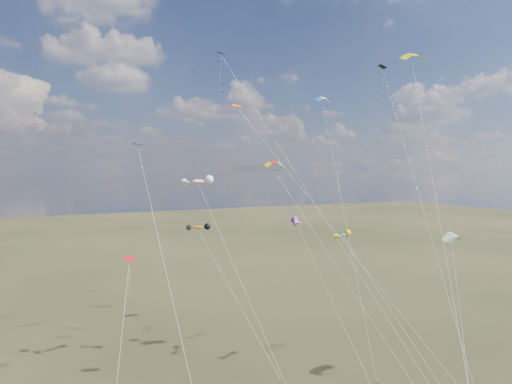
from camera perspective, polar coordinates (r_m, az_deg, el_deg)
name	(u,v)px	position (r m, az deg, el deg)	size (l,w,h in m)	color
diamond_black_high	(387,107)	(53.23, 16.00, 10.20)	(7.04, 20.31, 33.15)	black
diamond_navy_tall	(236,96)	(49.12, -2.52, 11.91)	(12.34, 22.53, 34.01)	#090949
diamond_black_mid	(154,217)	(41.00, -12.66, -3.03)	(1.40, 19.74, 23.98)	black
diamond_red_low	(129,284)	(43.79, -15.60, -11.02)	(4.09, 9.21, 13.41)	#B90A19
diamond_orange_center	(299,185)	(45.82, 5.42, 0.91)	(14.26, 21.39, 28.42)	#EE5C13
parafoil_yellow	(413,56)	(55.22, 19.09, 15.79)	(13.76, 19.98, 34.73)	#D5CB0C
parafoil_blue_white	(323,100)	(62.90, 8.42, 11.37)	(6.22, 17.54, 31.47)	#1666AC
parafoil_striped	(453,235)	(50.35, 23.37, -4.95)	(6.46, 7.65, 15.49)	gold
parafoil_tricolor	(276,165)	(44.76, 2.49, 3.44)	(8.86, 15.37, 22.53)	yellow
novelty_orange_black	(198,228)	(52.78, -7.26, -4.49)	(6.47, 11.63, 15.18)	orange
novelty_white_purple	(297,222)	(51.48, 5.10, -3.73)	(2.08, 13.62, 16.00)	silver
novelty_redwhite_stripe	(198,182)	(50.95, -7.20, 1.26)	(5.87, 15.28, 20.66)	red
novelty_blue_yellow	(344,236)	(50.97, 10.93, -5.37)	(5.21, 11.94, 14.67)	blue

